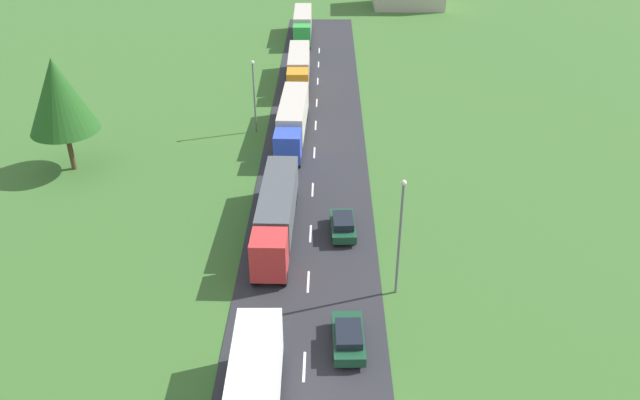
% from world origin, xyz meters
% --- Properties ---
extents(road, '(10.00, 140.00, 0.06)m').
position_xyz_m(road, '(0.00, 24.50, 0.03)').
color(road, '#2B2B30').
rests_on(road, ground).
extents(lane_marking_centre, '(0.16, 118.30, 0.01)m').
position_xyz_m(lane_marking_centre, '(0.00, 19.52, 0.07)').
color(lane_marking_centre, white).
rests_on(lane_marking_centre, road).
extents(truck_second, '(2.68, 13.50, 3.42)m').
position_xyz_m(truck_second, '(-2.56, 30.35, 2.07)').
color(truck_second, red).
rests_on(truck_second, road).
extents(truck_third, '(2.82, 13.71, 3.57)m').
position_xyz_m(truck_third, '(-2.25, 48.04, 2.10)').
color(truck_third, blue).
rests_on(truck_third, road).
extents(truck_fourth, '(2.71, 12.98, 3.48)m').
position_xyz_m(truck_fourth, '(-2.29, 64.13, 2.08)').
color(truck_fourth, orange).
rests_on(truck_fourth, road).
extents(truck_fifth, '(2.67, 12.56, 3.72)m').
position_xyz_m(truck_fifth, '(-2.53, 83.67, 2.18)').
color(truck_fifth, green).
rests_on(truck_fifth, road).
extents(car_second, '(1.97, 4.24, 1.43)m').
position_xyz_m(car_second, '(2.58, 18.13, 0.82)').
color(car_second, '#19472D').
rests_on(car_second, road).
extents(car_third, '(2.00, 4.23, 1.52)m').
position_xyz_m(car_third, '(2.48, 30.53, 0.85)').
color(car_third, '#19472D').
rests_on(car_third, road).
extents(lamppost_second, '(0.36, 0.36, 8.59)m').
position_xyz_m(lamppost_second, '(5.92, 23.48, 4.77)').
color(lamppost_second, slate).
rests_on(lamppost_second, ground).
extents(lamppost_third, '(0.36, 0.36, 7.53)m').
position_xyz_m(lamppost_third, '(-6.11, 49.71, 4.23)').
color(lamppost_third, slate).
rests_on(lamppost_third, ground).
extents(tree_maple, '(6.01, 6.01, 10.45)m').
position_xyz_m(tree_maple, '(-22.00, 41.15, 7.12)').
color(tree_maple, '#513823').
rests_on(tree_maple, ground).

